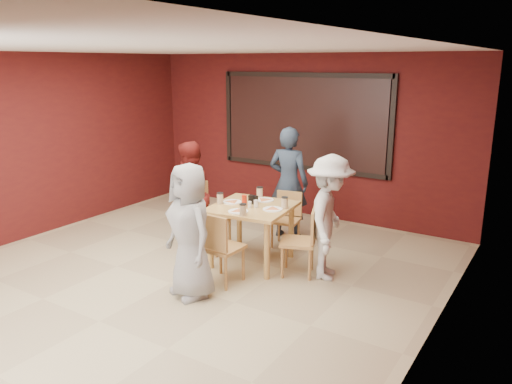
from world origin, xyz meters
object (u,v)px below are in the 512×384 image
Objects in this scene: dining_table at (252,213)px; diner_back at (289,183)px; diner_left at (189,195)px; chair_front at (219,244)px; chair_back at (287,216)px; diner_front at (190,231)px; chair_right at (304,238)px; chair_left at (206,213)px; diner_right at (330,218)px.

dining_table is 1.20m from diner_back.
diner_left is at bearing 178.40° from dining_table.
diner_left reaches higher than chair_front.
diner_front reaches higher than chair_back.
diner_left reaches higher than chair_right.
chair_back is at bearing 120.94° from diner_left.
chair_right is at bearing 119.81° from diner_back.
chair_left is 0.62× the size of diner_right.
dining_table is 1.24× the size of chair_front.
dining_table is at bearing -178.68° from chair_right.
chair_back is 0.51× the size of diner_left.
diner_left is (-0.30, -0.01, 0.23)m from chair_left.
diner_right reaches higher than chair_front.
diner_back is at bearing 58.08° from chair_left.
diner_left is (-1.01, -1.16, -0.08)m from diner_back.
chair_back is at bearing 85.72° from dining_table.
chair_left is 0.38m from diner_left.
chair_front is at bearing -132.19° from chair_right.
chair_front is at bearing -87.34° from dining_table.
diner_front is (-0.10, -0.41, 0.27)m from chair_front.
diner_back reaches higher than chair_left.
diner_back is at bearing 116.63° from chair_back.
diner_front is at bearing -124.36° from chair_right.
diner_front reaches higher than diner_right.
diner_back is (0.71, 1.14, 0.31)m from chair_left.
diner_front reaches higher than chair_front.
diner_left is (-1.88, 0.01, 0.28)m from chair_right.
chair_front is at bearing 98.15° from diner_front.
dining_table is 1.11m from diner_left.
chair_right is at bearing 47.81° from chair_front.
diner_left is (-1.05, 1.23, -0.01)m from diner_front.
diner_back is 1.54m from diner_left.
chair_right is (1.58, -0.03, -0.05)m from chair_left.
diner_back reaches higher than chair_front.
chair_left reaches higher than chair_back.
dining_table is at bearing -94.28° from chair_back.
dining_table is at bearing -3.23° from chair_left.
chair_left is (-0.81, 0.05, -0.15)m from dining_table.
dining_table is 0.71× the size of diner_front.
chair_front is 1.10m from chair_right.
chair_back is (0.03, 1.65, -0.06)m from chair_front.
diner_front is 2.39m from diner_back.
chair_left is 1.58m from chair_right.
chair_right is at bearing 77.27° from diner_front.
diner_right is at bearing 130.70° from diner_back.
dining_table is 0.65× the size of diner_back.
diner_front is at bearing -58.98° from chair_left.
diner_right reaches higher than dining_table.
chair_back is 0.55m from diner_back.
dining_table is 0.72× the size of diner_right.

